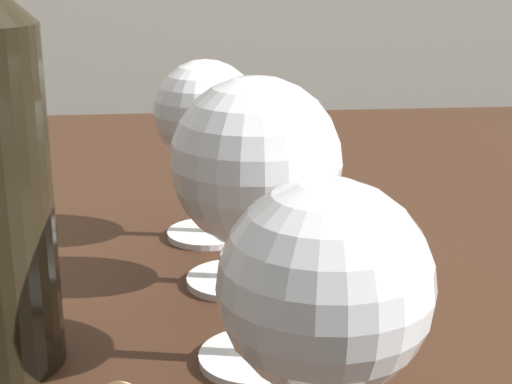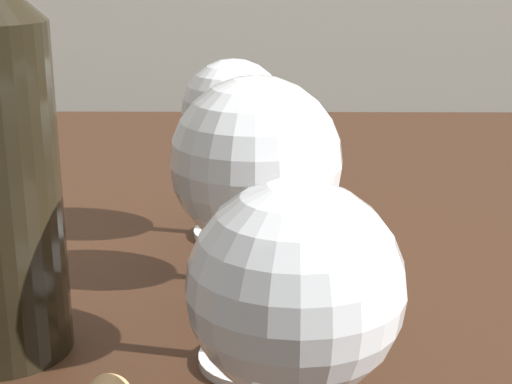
{
  "view_description": "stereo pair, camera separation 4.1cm",
  "coord_description": "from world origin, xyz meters",
  "px_view_note": "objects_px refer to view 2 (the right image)",
  "views": [
    {
      "loc": [
        -0.05,
        -0.62,
        0.99
      ],
      "look_at": [
        -0.02,
        -0.24,
        0.87
      ],
      "focal_mm": 54.69,
      "sensor_mm": 36.0,
      "label": 1
    },
    {
      "loc": [
        -0.01,
        -0.62,
        0.99
      ],
      "look_at": [
        -0.02,
        -0.24,
        0.87
      ],
      "focal_mm": 54.69,
      "sensor_mm": 36.0,
      "label": 2
    }
  ],
  "objects_px": {
    "wine_glass_merlot": "(256,170)",
    "wine_glass_pinot": "(250,170)",
    "wine_glass_empty": "(287,296)",
    "wine_glass_chardonnay": "(233,117)"
  },
  "relations": [
    {
      "from": "wine_glass_pinot",
      "to": "wine_glass_chardonnay",
      "type": "distance_m",
      "value": 0.1
    },
    {
      "from": "wine_glass_empty",
      "to": "wine_glass_pinot",
      "type": "bearing_deg",
      "value": 94.64
    },
    {
      "from": "wine_glass_merlot",
      "to": "wine_glass_pinot",
      "type": "relative_size",
      "value": 1.32
    },
    {
      "from": "wine_glass_merlot",
      "to": "wine_glass_chardonnay",
      "type": "height_order",
      "value": "wine_glass_merlot"
    },
    {
      "from": "wine_glass_merlot",
      "to": "wine_glass_chardonnay",
      "type": "bearing_deg",
      "value": 95.46
    },
    {
      "from": "wine_glass_empty",
      "to": "wine_glass_merlot",
      "type": "xyz_separation_m",
      "value": [
        -0.01,
        0.11,
        0.02
      ]
    },
    {
      "from": "wine_glass_empty",
      "to": "wine_glass_pinot",
      "type": "relative_size",
      "value": 1.14
    },
    {
      "from": "wine_glass_empty",
      "to": "wine_glass_merlot",
      "type": "relative_size",
      "value": 0.86
    },
    {
      "from": "wine_glass_merlot",
      "to": "wine_glass_chardonnay",
      "type": "distance_m",
      "value": 0.2
    },
    {
      "from": "wine_glass_empty",
      "to": "wine_glass_chardonnay",
      "type": "height_order",
      "value": "wine_glass_chardonnay"
    }
  ]
}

